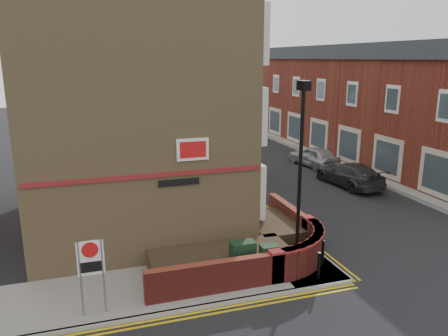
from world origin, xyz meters
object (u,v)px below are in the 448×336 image
at_px(silver_car_near, 231,164).
at_px(utility_cabinet_large, 243,259).
at_px(lamppost, 300,178).
at_px(zone_sign, 91,264).

bearing_deg(silver_car_near, utility_cabinet_large, -96.35).
relative_size(lamppost, silver_car_near, 1.48).
distance_m(utility_cabinet_large, silver_car_near, 13.29).
distance_m(lamppost, zone_sign, 6.85).
bearing_deg(zone_sign, lamppost, 6.07).
relative_size(utility_cabinet_large, zone_sign, 0.55).
bearing_deg(lamppost, zone_sign, -173.93).
relative_size(utility_cabinet_large, silver_car_near, 0.28).
xyz_separation_m(lamppost, silver_car_near, (2.00, 12.81, -2.64)).
bearing_deg(utility_cabinet_large, lamppost, -3.01).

